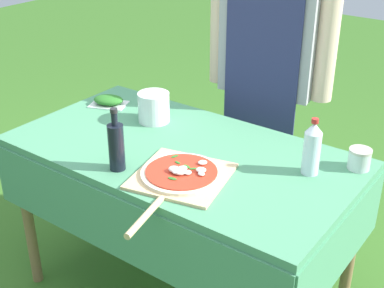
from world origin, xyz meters
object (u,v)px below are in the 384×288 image
herb_container (108,101)px  sauce_jar (359,160)px  person_cook (269,61)px  pizza_on_peel (180,176)px  mixing_tub (154,107)px  prep_table (181,170)px  water_bottle (312,148)px  oil_bottle (116,146)px

herb_container → sauce_jar: sauce_jar is taller
person_cook → pizza_on_peel: person_cook is taller
pizza_on_peel → person_cook: bearing=85.5°
pizza_on_peel → mixing_tub: bearing=127.7°
prep_table → water_bottle: 0.57m
prep_table → person_cook: bearing=88.0°
pizza_on_peel → oil_bottle: (-0.24, -0.08, 0.09)m
prep_table → oil_bottle: 0.36m
pizza_on_peel → sauce_jar: 0.70m
pizza_on_peel → mixing_tub: (-0.42, 0.35, 0.05)m
oil_bottle → mixing_tub: size_ratio=1.75×
prep_table → mixing_tub: size_ratio=10.11×
prep_table → sauce_jar: size_ratio=16.69×
water_bottle → herb_container: size_ratio=1.09×
prep_table → water_bottle: bearing=14.4°
pizza_on_peel → oil_bottle: size_ratio=2.38×
prep_table → pizza_on_peel: pizza_on_peel is taller
pizza_on_peel → water_bottle: size_ratio=2.66×
person_cook → mixing_tub: bearing=54.1°
pizza_on_peel → herb_container: 0.81m
oil_bottle → herb_container: 0.66m
person_cook → water_bottle: person_cook is taller
herb_container → mixing_tub: bearing=-2.6°
person_cook → sauce_jar: bearing=139.7°
person_cook → sauce_jar: 0.77m
herb_container → sauce_jar: bearing=5.2°
mixing_tub → herb_container: bearing=177.4°
pizza_on_peel → water_bottle: 0.51m
sauce_jar → mixing_tub: bearing=-172.2°
prep_table → mixing_tub: (-0.27, 0.15, 0.17)m
prep_table → sauce_jar: bearing=22.9°
herb_container → prep_table: bearing=-16.0°
person_cook → oil_bottle: size_ratio=6.76×
person_cook → water_bottle: 0.75m
person_cook → oil_bottle: (-0.12, -0.97, -0.10)m
oil_bottle → water_bottle: bearing=33.8°
oil_bottle → water_bottle: oil_bottle is taller
oil_bottle → pizza_on_peel: bearing=18.3°
pizza_on_peel → oil_bottle: oil_bottle is taller
prep_table → oil_bottle: bearing=-109.2°
mixing_tub → prep_table: bearing=-29.2°
pizza_on_peel → herb_container: size_ratio=2.90×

